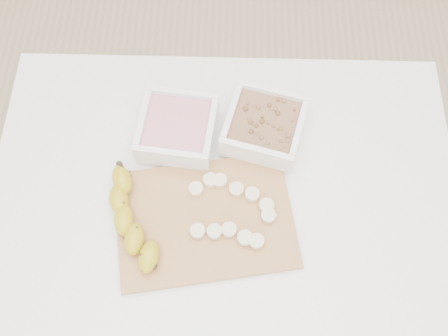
{
  "coord_description": "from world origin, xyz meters",
  "views": [
    {
      "loc": [
        0.01,
        -0.39,
        1.74
      ],
      "look_at": [
        0.0,
        0.03,
        0.81
      ],
      "focal_mm": 40.0,
      "sensor_mm": 36.0,
      "label": 1
    }
  ],
  "objects_px": {
    "banana": "(132,221)",
    "bowl_granola": "(264,127)",
    "cutting_board": "(205,219)",
    "bowl_yogurt": "(178,129)",
    "table": "(224,208)"
  },
  "relations": [
    {
      "from": "bowl_yogurt",
      "to": "banana",
      "type": "bearing_deg",
      "value": -110.61
    },
    {
      "from": "table",
      "to": "cutting_board",
      "type": "relative_size",
      "value": 2.78
    },
    {
      "from": "bowl_yogurt",
      "to": "cutting_board",
      "type": "xyz_separation_m",
      "value": [
        0.07,
        -0.19,
        -0.03
      ]
    },
    {
      "from": "bowl_granola",
      "to": "cutting_board",
      "type": "relative_size",
      "value": 0.54
    },
    {
      "from": "banana",
      "to": "table",
      "type": "bearing_deg",
      "value": 11.64
    },
    {
      "from": "banana",
      "to": "bowl_granola",
      "type": "bearing_deg",
      "value": 27.61
    },
    {
      "from": "bowl_yogurt",
      "to": "cutting_board",
      "type": "distance_m",
      "value": 0.21
    },
    {
      "from": "table",
      "to": "cutting_board",
      "type": "height_order",
      "value": "cutting_board"
    },
    {
      "from": "bowl_granola",
      "to": "banana",
      "type": "xyz_separation_m",
      "value": [
        -0.27,
        -0.22,
        -0.0
      ]
    },
    {
      "from": "bowl_granola",
      "to": "cutting_board",
      "type": "xyz_separation_m",
      "value": [
        -0.12,
        -0.2,
        -0.03
      ]
    },
    {
      "from": "cutting_board",
      "to": "banana",
      "type": "distance_m",
      "value": 0.15
    },
    {
      "from": "cutting_board",
      "to": "banana",
      "type": "xyz_separation_m",
      "value": [
        -0.14,
        -0.02,
        0.03
      ]
    },
    {
      "from": "bowl_granola",
      "to": "bowl_yogurt",
      "type": "bearing_deg",
      "value": -176.84
    },
    {
      "from": "table",
      "to": "bowl_yogurt",
      "type": "distance_m",
      "value": 0.21
    },
    {
      "from": "bowl_yogurt",
      "to": "table",
      "type": "bearing_deg",
      "value": -51.57
    }
  ]
}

